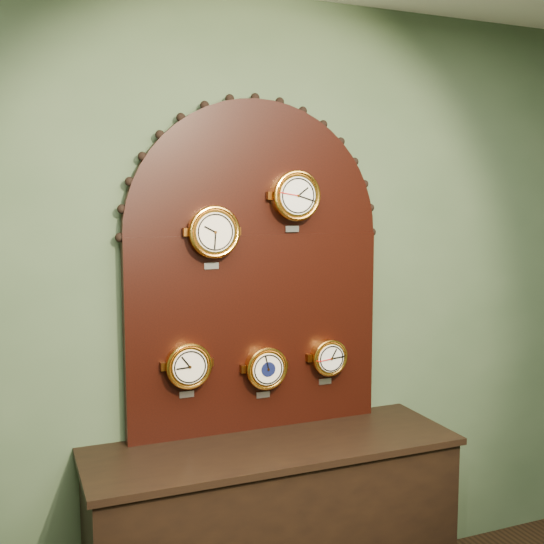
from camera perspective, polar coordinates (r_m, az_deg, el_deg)
name	(u,v)px	position (r m, az deg, el deg)	size (l,w,h in m)	color
wall_back	(252,305)	(3.03, -1.77, -2.90)	(4.00, 4.00, 0.00)	#42573B
shop_counter	(274,536)	(3.12, 0.15, -22.14)	(1.60, 0.50, 0.80)	black
display_board	(256,257)	(2.96, -1.45, 1.28)	(1.26, 0.06, 1.53)	black
roman_clock	(213,232)	(2.82, -5.16, 3.52)	(0.23, 0.08, 0.28)	orange
arabic_clock	(295,196)	(2.95, 2.04, 6.68)	(0.23, 0.08, 0.28)	orange
hygrometer	(188,365)	(2.87, -7.36, -8.10)	(0.20, 0.08, 0.25)	orange
barometer	(266,368)	(2.99, -0.57, -8.37)	(0.20, 0.08, 0.25)	orange
tide_clock	(328,357)	(3.11, 4.95, -7.43)	(0.18, 0.08, 0.23)	orange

